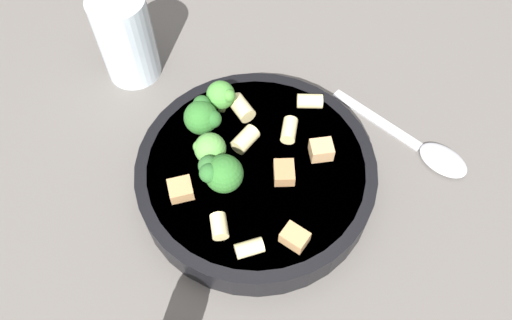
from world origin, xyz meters
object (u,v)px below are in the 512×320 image
object	(u,v)px
rigatoni_0	(243,140)
spoon	(425,149)
broccoli_floret_0	(202,116)
broccoli_floret_1	(221,173)
chicken_chunk_0	(284,172)
broccoli_floret_2	(222,95)
pasta_bowl	(256,173)
chicken_chunk_3	(292,238)
chicken_chunk_1	(181,189)
rigatoni_1	(219,226)
chicken_chunk_2	(321,150)
rigatoni_4	(249,248)
drinking_glass	(127,43)
broccoli_floret_3	(209,148)
rigatoni_5	(289,130)
rigatoni_2	(310,101)
rigatoni_3	(242,108)

from	to	relation	value
rigatoni_0	spoon	world-z (taller)	rigatoni_0
broccoli_floret_0	spoon	world-z (taller)	broccoli_floret_0
broccoli_floret_1	chicken_chunk_0	distance (m)	0.07
broccoli_floret_1	broccoli_floret_2	xyz separation A→B (m)	(0.04, 0.09, -0.00)
pasta_bowl	chicken_chunk_3	size ratio (longest dim) A/B	10.39
chicken_chunk_0	chicken_chunk_1	size ratio (longest dim) A/B	1.08
broccoli_floret_1	rigatoni_1	world-z (taller)	broccoli_floret_1
broccoli_floret_1	broccoli_floret_2	world-z (taller)	broccoli_floret_1
chicken_chunk_0	spoon	distance (m)	0.17
broccoli_floret_1	chicken_chunk_2	distance (m)	0.11
chicken_chunk_1	rigatoni_4	bearing A→B (deg)	-65.39
chicken_chunk_2	broccoli_floret_2	bearing A→B (deg)	127.10
rigatoni_4	drinking_glass	bearing A→B (deg)	96.24
broccoli_floret_0	broccoli_floret_3	xyz separation A→B (m)	(-0.01, -0.04, 0.00)
rigatoni_5	chicken_chunk_0	world-z (taller)	rigatoni_5
rigatoni_1	rigatoni_2	size ratio (longest dim) A/B	0.84
chicken_chunk_3	spoon	world-z (taller)	chicken_chunk_3
rigatoni_2	rigatoni_4	xyz separation A→B (m)	(-0.12, -0.13, -0.00)
rigatoni_2	chicken_chunk_2	size ratio (longest dim) A/B	1.21
rigatoni_4	chicken_chunk_1	distance (m)	0.09
drinking_glass	spoon	size ratio (longest dim) A/B	0.65
drinking_glass	chicken_chunk_3	bearing A→B (deg)	-76.51
rigatoni_0	broccoli_floret_2	bearing A→B (deg)	92.72
rigatoni_4	chicken_chunk_0	bearing A→B (deg)	43.50
broccoli_floret_0	chicken_chunk_2	world-z (taller)	broccoli_floret_0
broccoli_floret_1	rigatoni_0	bearing A→B (deg)	44.98
broccoli_floret_1	drinking_glass	size ratio (longest dim) A/B	0.42
rigatoni_2	rigatoni_3	distance (m)	0.07
rigatoni_1	chicken_chunk_0	size ratio (longest dim) A/B	0.94
rigatoni_5	spoon	xyz separation A→B (m)	(0.14, -0.06, -0.04)
rigatoni_5	chicken_chunk_1	distance (m)	0.13
rigatoni_4	spoon	xyz separation A→B (m)	(0.23, 0.04, -0.04)
rigatoni_5	drinking_glass	size ratio (longest dim) A/B	0.24
broccoli_floret_0	rigatoni_1	xyz separation A→B (m)	(-0.03, -0.11, -0.02)
rigatoni_0	chicken_chunk_1	world-z (taller)	rigatoni_0
chicken_chunk_3	rigatoni_4	bearing A→B (deg)	169.69
broccoli_floret_0	chicken_chunk_2	size ratio (longest dim) A/B	1.78
broccoli_floret_3	rigatoni_5	bearing A→B (deg)	-0.96
rigatoni_5	rigatoni_1	bearing A→B (deg)	-145.70
rigatoni_3	chicken_chunk_3	bearing A→B (deg)	-95.34
rigatoni_0	rigatoni_2	size ratio (longest dim) A/B	1.02
rigatoni_5	pasta_bowl	bearing A→B (deg)	-155.62
chicken_chunk_1	spoon	bearing A→B (deg)	-7.79
chicken_chunk_0	chicken_chunk_3	size ratio (longest dim) A/B	1.03
rigatoni_1	broccoli_floret_0	bearing A→B (deg)	76.88
chicken_chunk_3	rigatoni_1	bearing A→B (deg)	146.37
rigatoni_5	drinking_glass	distance (m)	0.22
rigatoni_1	spoon	xyz separation A→B (m)	(0.25, 0.01, -0.04)
rigatoni_3	rigatoni_4	world-z (taller)	rigatoni_3
rigatoni_2	chicken_chunk_0	bearing A→B (deg)	-132.32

